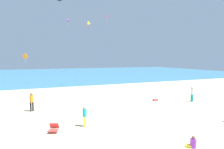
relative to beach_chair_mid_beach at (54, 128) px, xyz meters
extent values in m
plane|color=#C6B58C|center=(5.47, 5.92, -0.29)|extent=(120.00, 120.00, 0.00)
cube|color=teal|center=(5.47, 49.66, -0.26)|extent=(120.00, 60.00, 0.05)
cube|color=#D13D3D|center=(-0.04, -0.12, -0.11)|extent=(0.72, 0.64, 0.03)
cube|color=#D13D3D|center=(0.04, 0.12, 0.11)|extent=(0.65, 0.45, 0.44)
cylinder|color=#B7B7BC|center=(0.18, -0.35, -0.20)|extent=(0.02, 0.02, 0.18)
cylinder|color=#B7B7BC|center=(-0.37, -0.14, -0.20)|extent=(0.02, 0.02, 0.18)
cube|color=red|center=(11.69, 5.27, -0.19)|extent=(0.57, 0.45, 0.20)
cube|color=white|center=(11.69, 5.27, -0.07)|extent=(0.58, 0.47, 0.04)
cylinder|color=black|center=(-1.61, 5.84, 0.14)|extent=(0.15, 0.15, 0.86)
cylinder|color=black|center=(-1.42, 5.84, 0.14)|extent=(0.15, 0.15, 0.86)
cylinder|color=orange|center=(-1.52, 5.84, 0.89)|extent=(0.35, 0.35, 0.64)
sphere|color=#846047|center=(-1.52, 5.84, 1.32)|extent=(0.24, 0.24, 0.24)
cylinder|color=purple|center=(6.92, -5.05, -0.04)|extent=(0.45, 0.45, 0.49)
sphere|color=brown|center=(6.92, -5.05, 0.29)|extent=(0.20, 0.20, 0.20)
cube|color=yellow|center=(6.77, -4.92, -0.22)|extent=(0.43, 0.42, 0.14)
cylinder|color=#19ADB2|center=(15.30, 3.26, 0.13)|extent=(0.15, 0.15, 0.84)
cylinder|color=#19ADB2|center=(15.28, 3.45, 0.13)|extent=(0.15, 0.15, 0.84)
cylinder|color=white|center=(15.29, 3.35, 0.87)|extent=(0.36, 0.36, 0.63)
sphere|color=tan|center=(15.29, 3.35, 1.29)|extent=(0.23, 0.23, 0.23)
cylinder|color=yellow|center=(2.18, 0.36, 0.08)|extent=(0.13, 0.13, 0.73)
cylinder|color=yellow|center=(2.12, 0.21, 0.08)|extent=(0.13, 0.13, 0.73)
cylinder|color=#19ADB2|center=(2.15, 0.28, 0.71)|extent=(0.38, 0.38, 0.55)
sphere|color=tan|center=(2.15, 0.28, 1.08)|extent=(0.20, 0.20, 0.20)
cube|color=#DB3DA8|center=(10.44, 17.97, 11.86)|extent=(0.47, 0.33, 0.52)
cylinder|color=pink|center=(10.44, 17.97, 11.35)|extent=(0.09, 0.08, 0.65)
cone|color=yellow|center=(7.42, 19.33, 10.86)|extent=(0.74, 0.91, 0.83)
cylinder|color=red|center=(7.42, 19.33, 10.17)|extent=(0.04, 0.04, 0.85)
cylinder|color=green|center=(3.04, 22.83, 14.28)|extent=(0.05, 0.10, 0.92)
cube|color=orange|center=(-2.15, 9.57, 4.83)|extent=(0.60, 0.44, 0.71)
cylinder|color=#99DB33|center=(-2.15, 9.57, 4.36)|extent=(0.05, 0.06, 0.44)
cone|color=purple|center=(4.76, 24.44, 12.08)|extent=(0.71, 0.80, 0.71)
cylinder|color=#99DB33|center=(4.76, 24.44, 11.34)|extent=(0.08, 0.12, 1.01)
camera|label=1|loc=(-0.79, -12.37, 4.56)|focal=29.44mm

